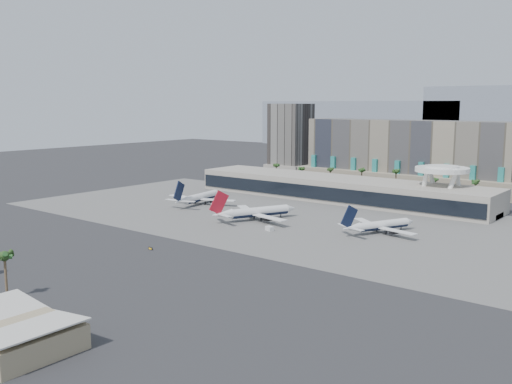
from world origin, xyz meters
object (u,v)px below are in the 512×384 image
Objects in this scene: airliner_centre at (256,212)px; service_vehicle_a at (216,206)px; taxiway_sign at (151,249)px; service_vehicle_b at (270,229)px; airliner_right at (380,225)px; airliner_left at (199,197)px.

airliner_centre reaches higher than service_vehicle_a.
taxiway_sign is (38.39, -76.48, -0.65)m from service_vehicle_a.
taxiway_sign is (-14.76, -51.38, -0.47)m from service_vehicle_b.
service_vehicle_a is 1.25× the size of service_vehicle_b.
airliner_right is at bearing 35.42° from airliner_centre.
service_vehicle_b is at bearing 78.68° from taxiway_sign.
airliner_left is at bearing -157.23° from airliner_right.
airliner_centre is at bearing 163.57° from service_vehicle_b.
airliner_right is 7.62× the size of service_vehicle_a.
airliner_centre reaches higher than service_vehicle_b.
service_vehicle_b is 53.46m from taxiway_sign.
service_vehicle_b is (53.15, -25.11, -0.18)m from service_vehicle_a.
service_vehicle_b is at bearing -31.96° from airliner_left.
service_vehicle_b reaches higher than taxiway_sign.
airliner_centre is at bearing -144.45° from airliner_right.
airliner_centre is at bearing -35.21° from service_vehicle_a.
airliner_right is 9.52× the size of service_vehicle_b.
taxiway_sign is at bearing -100.29° from airliner_right.
service_vehicle_b is at bearing -13.03° from airliner_centre.
service_vehicle_b is 1.75× the size of taxiway_sign.
airliner_right is 45.06m from service_vehicle_b.
service_vehicle_b is (-37.49, -24.90, -2.30)m from airliner_right.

